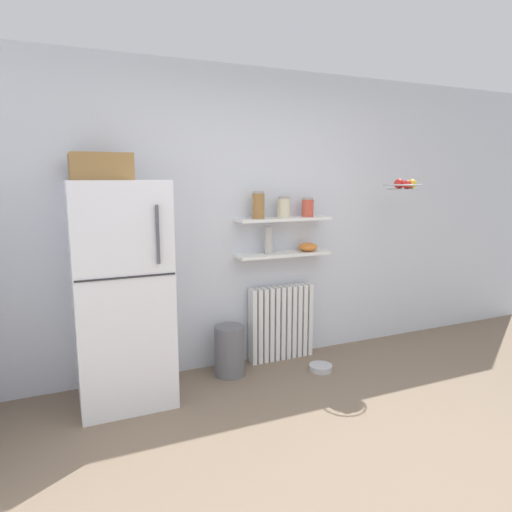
# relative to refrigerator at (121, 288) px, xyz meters

# --- Properties ---
(ground_plane) EXTENTS (7.04, 7.04, 0.00)m
(ground_plane) POSITION_rel_refrigerator_xyz_m (1.18, -1.18, -0.87)
(ground_plane) COLOR #7A6651
(back_wall) EXTENTS (7.04, 0.10, 2.60)m
(back_wall) POSITION_rel_refrigerator_xyz_m (1.18, 0.37, 0.43)
(back_wall) COLOR silver
(back_wall) RESTS_ON ground_plane
(refrigerator) EXTENTS (0.67, 0.66, 1.84)m
(refrigerator) POSITION_rel_refrigerator_xyz_m (0.00, 0.00, 0.00)
(refrigerator) COLOR silver
(refrigerator) RESTS_ON ground_plane
(radiator) EXTENTS (0.62, 0.12, 0.69)m
(radiator) POSITION_rel_refrigerator_xyz_m (1.45, 0.24, -0.52)
(radiator) COLOR white
(radiator) RESTS_ON ground_plane
(wall_shelf_lower) EXTENTS (0.87, 0.22, 0.02)m
(wall_shelf_lower) POSITION_rel_refrigerator_xyz_m (1.45, 0.21, 0.13)
(wall_shelf_lower) COLOR white
(wall_shelf_upper) EXTENTS (0.87, 0.22, 0.02)m
(wall_shelf_upper) POSITION_rel_refrigerator_xyz_m (1.45, 0.21, 0.44)
(wall_shelf_upper) COLOR white
(storage_jar_0) EXTENTS (0.11, 0.11, 0.24)m
(storage_jar_0) POSITION_rel_refrigerator_xyz_m (1.20, 0.21, 0.57)
(storage_jar_0) COLOR olive
(storage_jar_0) RESTS_ON wall_shelf_upper
(storage_jar_1) EXTENTS (0.11, 0.11, 0.19)m
(storage_jar_1) POSITION_rel_refrigerator_xyz_m (1.45, 0.21, 0.55)
(storage_jar_1) COLOR beige
(storage_jar_1) RESTS_ON wall_shelf_upper
(storage_jar_2) EXTENTS (0.11, 0.11, 0.17)m
(storage_jar_2) POSITION_rel_refrigerator_xyz_m (1.69, 0.21, 0.54)
(storage_jar_2) COLOR #C64C38
(storage_jar_2) RESTS_ON wall_shelf_upper
(vase) EXTENTS (0.07, 0.07, 0.24)m
(vase) POSITION_rel_refrigerator_xyz_m (1.30, 0.21, 0.26)
(vase) COLOR #B2ADA8
(vase) RESTS_ON wall_shelf_lower
(shelf_bowl) EXTENTS (0.17, 0.17, 0.08)m
(shelf_bowl) POSITION_rel_refrigerator_xyz_m (1.70, 0.21, 0.18)
(shelf_bowl) COLOR orange
(shelf_bowl) RESTS_ON wall_shelf_lower
(trash_bin) EXTENTS (0.26, 0.26, 0.43)m
(trash_bin) POSITION_rel_refrigerator_xyz_m (0.88, 0.08, -0.65)
(trash_bin) COLOR slate
(trash_bin) RESTS_ON ground_plane
(pet_food_bowl) EXTENTS (0.20, 0.20, 0.05)m
(pet_food_bowl) POSITION_rel_refrigerator_xyz_m (1.64, -0.16, -0.84)
(pet_food_bowl) COLOR #B7B7BC
(pet_food_bowl) RESTS_ON ground_plane
(hanging_fruit_basket) EXTENTS (0.34, 0.34, 0.10)m
(hanging_fruit_basket) POSITION_rel_refrigerator_xyz_m (2.50, -0.11, 0.74)
(hanging_fruit_basket) COLOR #B2B2B7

